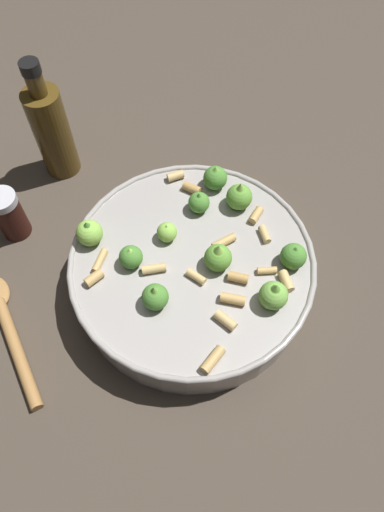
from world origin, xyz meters
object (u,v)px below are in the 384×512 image
(pepper_shaker, at_px, (9,215))
(wooden_spoon, at_px, (9,330))
(cooking_pan, at_px, (193,269))
(olive_oil_bottle, at_px, (52,130))

(pepper_shaker, relative_size, wooden_spoon, 0.42)
(cooking_pan, relative_size, olive_oil_bottle, 1.61)
(pepper_shaker, distance_m, wooden_spoon, 0.17)
(olive_oil_bottle, bearing_deg, wooden_spoon, -150.29)
(pepper_shaker, relative_size, olive_oil_bottle, 0.41)
(cooking_pan, height_order, wooden_spoon, cooking_pan)
(wooden_spoon, bearing_deg, pepper_shaker, 43.24)
(cooking_pan, bearing_deg, pepper_shaker, 107.36)
(pepper_shaker, height_order, wooden_spoon, pepper_shaker)
(olive_oil_bottle, height_order, wooden_spoon, olive_oil_bottle)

